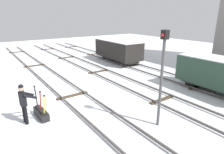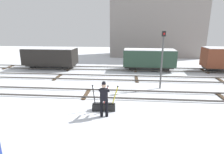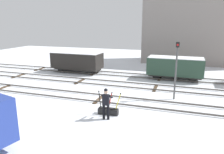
{
  "view_description": "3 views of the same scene",
  "coord_description": "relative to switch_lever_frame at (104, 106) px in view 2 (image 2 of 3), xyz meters",
  "views": [
    {
      "loc": [
        10.02,
        -4.16,
        4.63
      ],
      "look_at": [
        0.2,
        2.77,
        0.75
      ],
      "focal_mm": 30.56,
      "sensor_mm": 36.0,
      "label": 1
    },
    {
      "loc": [
        2.7,
        -11.33,
        4.38
      ],
      "look_at": [
        1.66,
        0.75,
        1.06
      ],
      "focal_mm": 29.4,
      "sensor_mm": 36.0,
      "label": 2
    },
    {
      "loc": [
        5.5,
        -13.85,
        5.39
      ],
      "look_at": [
        0.31,
        2.03,
        1.22
      ],
      "focal_mm": 34.93,
      "sensor_mm": 36.0,
      "label": 3
    }
  ],
  "objects": [
    {
      "name": "freight_car_back_track",
      "position": [
        3.41,
        9.87,
        1.03
      ],
      "size": [
        5.24,
        2.15,
        2.19
      ],
      "rotation": [
        0.0,
        0.0,
        -0.02
      ],
      "color": "#2D2B28",
      "rests_on": "ground_plane"
    },
    {
      "name": "track_main_line",
      "position": [
        -1.48,
        2.25,
        -0.14
      ],
      "size": [
        44.0,
        1.94,
        0.18
      ],
      "color": "#4C4742",
      "rests_on": "ground_plane"
    },
    {
      "name": "switch_lever_frame",
      "position": [
        0.0,
        0.0,
        0.0
      ],
      "size": [
        1.43,
        0.42,
        1.45
      ],
      "rotation": [
        0.0,
        0.0,
        0.05
      ],
      "color": "black",
      "rests_on": "ground_plane"
    },
    {
      "name": "rail_worker",
      "position": [
        0.1,
        -0.69,
        0.81
      ],
      "size": [
        0.56,
        0.69,
        1.85
      ],
      "rotation": [
        0.0,
        0.0,
        0.05
      ],
      "color": "black",
      "rests_on": "ground_plane"
    },
    {
      "name": "apartment_building",
      "position": [
        5.36,
        20.21,
        5.82
      ],
      "size": [
        13.77,
        5.17,
        12.12
      ],
      "color": "gray",
      "rests_on": "ground_plane"
    },
    {
      "name": "signal_post",
      "position": [
        3.65,
        4.02,
        2.26
      ],
      "size": [
        0.24,
        0.32,
        4.12
      ],
      "color": "#4C4C4C",
      "rests_on": "ground_plane"
    },
    {
      "name": "track_siding_near",
      "position": [
        -1.48,
        6.26,
        -0.14
      ],
      "size": [
        44.0,
        1.94,
        0.18
      ],
      "color": "#4C4742",
      "rests_on": "ground_plane"
    },
    {
      "name": "ground_plane",
      "position": [
        -1.48,
        2.25,
        -0.25
      ],
      "size": [
        60.0,
        60.0,
        0.0
      ],
      "primitive_type": "plane",
      "color": "silver"
    },
    {
      "name": "freight_car_far_end",
      "position": [
        -7.07,
        9.87,
        1.05
      ],
      "size": [
        5.55,
        2.41,
        2.23
      ],
      "rotation": [
        0.0,
        0.0,
        -0.03
      ],
      "color": "#2D2B28",
      "rests_on": "ground_plane"
    },
    {
      "name": "track_siding_far",
      "position": [
        -1.48,
        9.87,
        -0.14
      ],
      "size": [
        44.0,
        1.94,
        0.18
      ],
      "color": "#4C4742",
      "rests_on": "ground_plane"
    }
  ]
}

